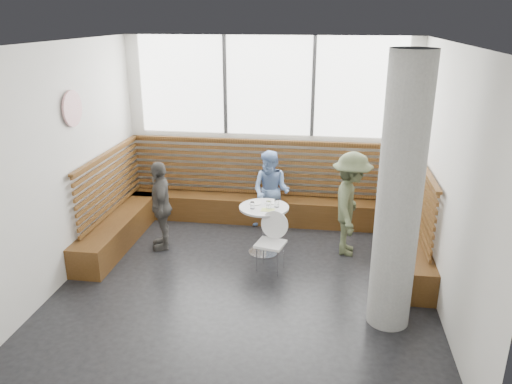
# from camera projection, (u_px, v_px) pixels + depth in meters

# --- Properties ---
(room) EXTENTS (5.00, 5.00, 3.20)m
(room) POSITION_uv_depth(u_px,v_px,m) (245.00, 174.00, 6.36)
(room) COLOR silver
(room) RESTS_ON ground
(booth) EXTENTS (5.00, 2.50, 1.44)m
(booth) POSITION_uv_depth(u_px,v_px,m) (263.00, 210.00, 8.41)
(booth) COLOR #472C11
(booth) RESTS_ON ground
(concrete_column) EXTENTS (0.50, 0.50, 3.20)m
(concrete_column) POSITION_uv_depth(u_px,v_px,m) (399.00, 197.00, 5.54)
(concrete_column) COLOR gray
(concrete_column) RESTS_ON ground
(wall_art) EXTENTS (0.03, 0.50, 0.50)m
(wall_art) POSITION_uv_depth(u_px,v_px,m) (72.00, 109.00, 6.83)
(wall_art) COLOR white
(wall_art) RESTS_ON room
(cafe_table) EXTENTS (0.75, 0.75, 0.78)m
(cafe_table) POSITION_uv_depth(u_px,v_px,m) (264.00, 220.00, 7.61)
(cafe_table) COLOR silver
(cafe_table) RESTS_ON ground
(cafe_chair) EXTENTS (0.41, 0.40, 0.85)m
(cafe_chair) POSITION_uv_depth(u_px,v_px,m) (271.00, 237.00, 7.17)
(cafe_chair) COLOR white
(cafe_chair) RESTS_ON ground
(adult_man) EXTENTS (0.68, 1.08, 1.61)m
(adult_man) POSITION_uv_depth(u_px,v_px,m) (351.00, 204.00, 7.55)
(adult_man) COLOR #50593B
(adult_man) RESTS_ON ground
(child_back) EXTENTS (0.80, 0.70, 1.39)m
(child_back) POSITION_uv_depth(u_px,v_px,m) (271.00, 191.00, 8.43)
(child_back) COLOR #7FA3DD
(child_back) RESTS_ON ground
(child_left) EXTENTS (0.58, 0.89, 1.42)m
(child_left) POSITION_uv_depth(u_px,v_px,m) (161.00, 205.00, 7.77)
(child_left) COLOR #4E4B46
(child_left) RESTS_ON ground
(plate_near) EXTENTS (0.19, 0.19, 0.01)m
(plate_near) POSITION_uv_depth(u_px,v_px,m) (255.00, 203.00, 7.65)
(plate_near) COLOR white
(plate_near) RESTS_ON cafe_table
(plate_far) EXTENTS (0.19, 0.19, 0.01)m
(plate_far) POSITION_uv_depth(u_px,v_px,m) (271.00, 202.00, 7.68)
(plate_far) COLOR white
(plate_far) RESTS_ON cafe_table
(glass_left) EXTENTS (0.07, 0.07, 0.10)m
(glass_left) POSITION_uv_depth(u_px,v_px,m) (252.00, 205.00, 7.44)
(glass_left) COLOR white
(glass_left) RESTS_ON cafe_table
(glass_mid) EXTENTS (0.08, 0.08, 0.12)m
(glass_mid) POSITION_uv_depth(u_px,v_px,m) (269.00, 205.00, 7.43)
(glass_mid) COLOR white
(glass_mid) RESTS_ON cafe_table
(glass_right) EXTENTS (0.07, 0.07, 0.12)m
(glass_right) POSITION_uv_depth(u_px,v_px,m) (277.00, 203.00, 7.51)
(glass_right) COLOR white
(glass_right) RESTS_ON cafe_table
(menu_card) EXTENTS (0.21, 0.15, 0.00)m
(menu_card) POSITION_uv_depth(u_px,v_px,m) (268.00, 210.00, 7.40)
(menu_card) COLOR #A5C64C
(menu_card) RESTS_ON cafe_table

